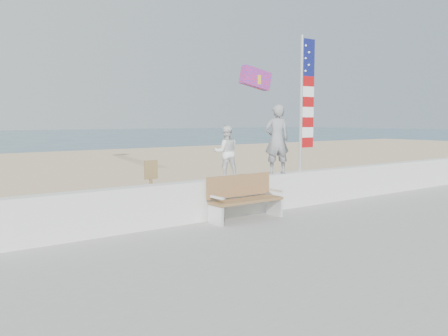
{
  "coord_description": "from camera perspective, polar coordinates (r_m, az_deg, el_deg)",
  "views": [
    {
      "loc": [
        -6.08,
        -6.73,
        2.43
      ],
      "look_at": [
        0.2,
        1.8,
        1.35
      ],
      "focal_mm": 38.0,
      "sensor_mm": 36.0,
      "label": 1
    }
  ],
  "objects": [
    {
      "name": "sign",
      "position": [
        10.66,
        -8.77,
        -2.26
      ],
      "size": [
        0.32,
        0.07,
        1.46
      ],
      "color": "brown",
      "rests_on": "sand"
    },
    {
      "name": "parafoil_kite",
      "position": [
        13.29,
        3.9,
        10.7
      ],
      "size": [
        0.99,
        0.3,
        0.67
      ],
      "color": "red",
      "rests_on": "ground"
    },
    {
      "name": "sand",
      "position": [
        17.03,
        -15.09,
        -2.44
      ],
      "size": [
        90.0,
        40.0,
        0.08
      ],
      "primitive_type": "cube",
      "color": "tan",
      "rests_on": "ground"
    },
    {
      "name": "seawall",
      "position": [
        10.79,
        -1.49,
        -3.78
      ],
      "size": [
        30.0,
        0.35,
        0.9
      ],
      "primitive_type": "cube",
      "color": "silver",
      "rests_on": "boardwalk"
    },
    {
      "name": "flag",
      "position": [
        12.57,
        9.68,
        8.31
      ],
      "size": [
        0.5,
        0.08,
        3.5
      ],
      "color": "silver",
      "rests_on": "seawall"
    },
    {
      "name": "ground",
      "position": [
        9.39,
        5.61,
        -9.21
      ],
      "size": [
        220.0,
        220.0,
        0.0
      ],
      "primitive_type": "plane",
      "color": "#325065",
      "rests_on": "ground"
    },
    {
      "name": "bench",
      "position": [
        10.76,
        2.41,
        -3.5
      ],
      "size": [
        1.8,
        0.57,
        1.0
      ],
      "color": "olive",
      "rests_on": "boardwalk"
    },
    {
      "name": "adult",
      "position": [
        11.9,
        6.37,
        3.44
      ],
      "size": [
        0.74,
        0.63,
        1.73
      ],
      "primitive_type": "imported",
      "rotation": [
        0.0,
        0.0,
        2.74
      ],
      "color": "gray",
      "rests_on": "seawall"
    },
    {
      "name": "child",
      "position": [
        10.9,
        0.25,
        1.92
      ],
      "size": [
        0.73,
        0.67,
        1.21
      ],
      "primitive_type": "imported",
      "rotation": [
        0.0,
        0.0,
        2.71
      ],
      "color": "silver",
      "rests_on": "seawall"
    }
  ]
}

